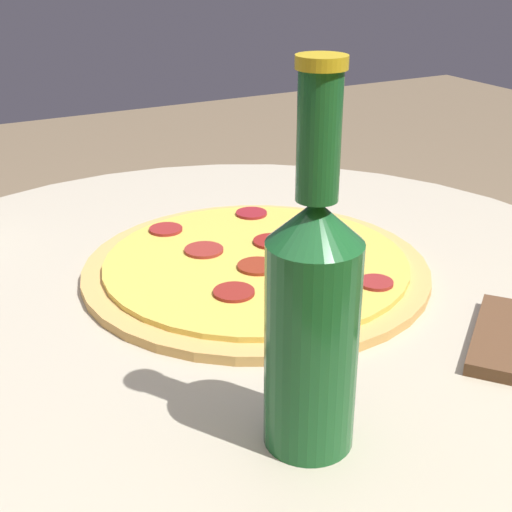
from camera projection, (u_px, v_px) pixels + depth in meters
The scene contains 3 objects.
table at pixel (242, 436), 0.81m from camera, with size 0.90×0.90×0.73m.
pizza at pixel (256, 266), 0.77m from camera, with size 0.37×0.37×0.02m.
beer_bottle at pixel (312, 314), 0.48m from camera, with size 0.07×0.07×0.27m.
Camera 1 is at (0.30, 0.58, 1.07)m, focal length 50.00 mm.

